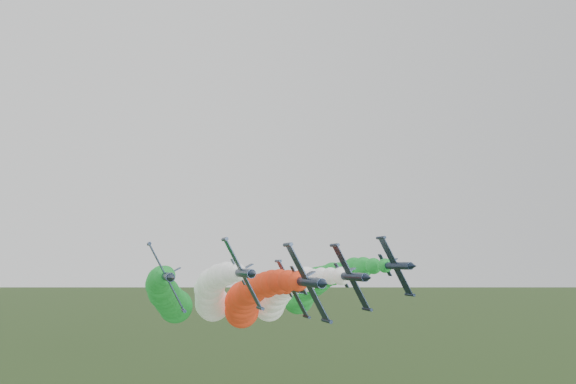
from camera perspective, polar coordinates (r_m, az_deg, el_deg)
The scene contains 6 objects.
jet_lead at distance 134.66m, azimuth -4.43°, elevation -11.12°, with size 17.53×95.83×20.39m.
jet_inner_left at distance 143.69m, azimuth -7.75°, elevation -10.48°, with size 17.53×95.83×20.38m.
jet_inner_right at distance 148.58m, azimuth -1.31°, elevation -10.68°, with size 17.48×95.78×20.33m.
jet_outer_left at distance 147.13m, azimuth -12.03°, elevation -10.45°, with size 17.75×96.05×20.61m.
jet_outer_right at distance 159.00m, azimuth 1.96°, elevation -9.90°, with size 17.87×96.17×20.73m.
jet_trail at distance 161.33m, azimuth -4.30°, elevation -11.17°, with size 17.61×95.91×20.47m.
Camera 1 is at (-28.02, -75.66, 45.37)m, focal length 35.00 mm.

